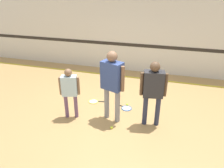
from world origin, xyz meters
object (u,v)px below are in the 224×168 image
(person_student_left, at_px, (70,88))
(racket_spare_on_floor, at_px, (126,108))
(racket_second_spare, at_px, (94,101))
(person_instructor, at_px, (112,79))
(tennis_ball_by_spare_racket, at_px, (127,105))
(person_student_right, at_px, (153,87))
(tennis_ball_near_instructor, at_px, (112,127))

(person_student_left, distance_m, racket_spare_on_floor, 1.68)
(racket_spare_on_floor, height_order, racket_second_spare, same)
(person_student_left, relative_size, racket_second_spare, 2.66)
(person_student_left, xyz_separation_m, racket_second_spare, (0.27, 0.89, -0.81))
(person_instructor, xyz_separation_m, tennis_ball_by_spare_racket, (0.23, 0.74, -1.06))
(person_instructor, xyz_separation_m, racket_spare_on_floor, (0.23, 0.60, -1.09))
(person_instructor, xyz_separation_m, person_student_right, (0.96, 0.05, -0.11))
(tennis_ball_by_spare_racket, bearing_deg, person_student_right, -43.54)
(racket_spare_on_floor, bearing_deg, person_instructor, 95.27)
(person_student_left, xyz_separation_m, tennis_ball_by_spare_racket, (1.25, 0.93, -0.78))
(person_instructor, bearing_deg, tennis_ball_near_instructor, -56.02)
(person_student_right, xyz_separation_m, tennis_ball_near_instructor, (-0.85, -0.45, -0.96))
(person_student_left, height_order, tennis_ball_near_instructor, person_student_left)
(person_instructor, bearing_deg, tennis_ball_by_spare_racket, 91.88)
(person_student_left, height_order, person_student_right, person_student_right)
(person_student_left, xyz_separation_m, racket_spare_on_floor, (1.24, 0.79, -0.81))
(person_instructor, xyz_separation_m, person_student_left, (-1.02, -0.19, -0.28))
(person_instructor, relative_size, racket_spare_on_floor, 3.30)
(racket_spare_on_floor, relative_size, racket_second_spare, 1.08)
(racket_spare_on_floor, distance_m, tennis_ball_near_instructor, 1.00)
(person_student_right, xyz_separation_m, racket_second_spare, (-1.70, 0.65, -0.98))
(person_student_left, distance_m, racket_second_spare, 1.23)
(racket_spare_on_floor, bearing_deg, person_student_left, 58.43)
(person_instructor, bearing_deg, racket_spare_on_floor, 88.40)
(person_instructor, distance_m, person_student_left, 1.07)
(person_student_right, xyz_separation_m, racket_spare_on_floor, (-0.73, 0.55, -0.98))
(person_student_left, height_order, racket_spare_on_floor, person_student_left)
(person_student_right, relative_size, racket_spare_on_floor, 2.98)
(racket_spare_on_floor, bearing_deg, person_student_right, 169.24)
(racket_spare_on_floor, height_order, tennis_ball_by_spare_racket, tennis_ball_by_spare_racket)
(racket_spare_on_floor, distance_m, racket_second_spare, 0.98)
(racket_spare_on_floor, relative_size, tennis_ball_by_spare_racket, 8.15)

